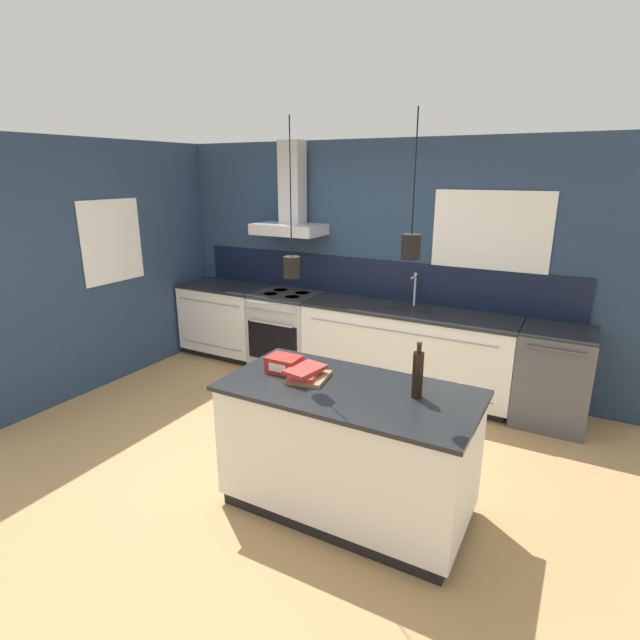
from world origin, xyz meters
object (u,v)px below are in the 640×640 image
Objects in this scene: dishwasher at (553,377)px; red_supply_box at (284,364)px; oven_range at (287,330)px; book_stack at (307,374)px; bottle_on_island at (418,374)px.

red_supply_box reaches higher than dishwasher.
oven_range and dishwasher have the same top height.
oven_range is at bearing 125.67° from book_stack.
book_stack is at bearing -173.42° from bottle_on_island.
bottle_on_island is 1.12× the size of book_stack.
dishwasher is 2.64m from red_supply_box.
book_stack is at bearing -54.33° from oven_range.
oven_range is 2.90m from dishwasher.
book_stack reaches higher than dishwasher.
dishwasher is at bearing 54.84° from book_stack.
red_supply_box is at bearing -177.20° from bottle_on_island.
red_supply_box reaches higher than oven_range.
bottle_on_island reaches higher than book_stack.
book_stack is 0.21m from red_supply_box.
oven_range is 2.56m from book_stack.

